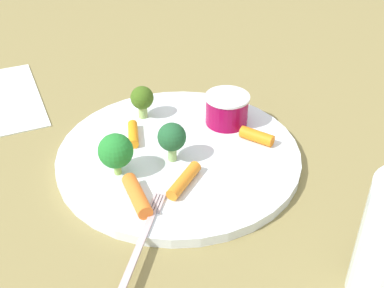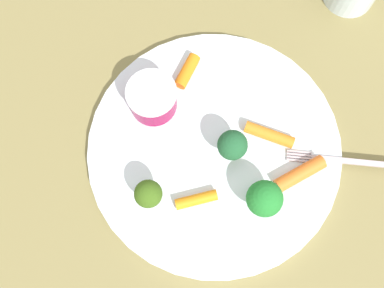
% 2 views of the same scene
% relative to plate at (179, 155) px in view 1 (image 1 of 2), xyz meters
% --- Properties ---
extents(ground_plane, '(2.40, 2.40, 0.00)m').
position_rel_plate_xyz_m(ground_plane, '(0.00, 0.00, -0.01)').
color(ground_plane, olive).
extents(plate, '(0.29, 0.29, 0.01)m').
position_rel_plate_xyz_m(plate, '(0.00, 0.00, 0.00)').
color(plate, white).
rests_on(plate, ground_plane).
extents(sauce_cup, '(0.06, 0.06, 0.04)m').
position_rel_plate_xyz_m(sauce_cup, '(0.02, -0.09, 0.03)').
color(sauce_cup, maroon).
rests_on(sauce_cup, plate).
extents(broccoli_floret_0, '(0.03, 0.03, 0.05)m').
position_rel_plate_xyz_m(broccoli_floret_0, '(-0.01, 0.01, 0.04)').
color(broccoli_floret_0, '#94C074').
rests_on(broccoli_floret_0, plate).
extents(broccoli_floret_1, '(0.03, 0.03, 0.04)m').
position_rel_plate_xyz_m(broccoli_floret_1, '(0.09, -0.00, 0.03)').
color(broccoli_floret_1, '#99BD67').
rests_on(broccoli_floret_1, plate).
extents(broccoli_floret_2, '(0.04, 0.04, 0.05)m').
position_rel_plate_xyz_m(broccoli_floret_2, '(-0.00, 0.08, 0.04)').
color(broccoli_floret_2, '#99BD59').
rests_on(broccoli_floret_2, plate).
extents(carrot_stick_0, '(0.06, 0.03, 0.02)m').
position_rel_plate_xyz_m(carrot_stick_0, '(-0.05, 0.08, 0.01)').
color(carrot_stick_0, orange).
rests_on(carrot_stick_0, plate).
extents(carrot_stick_1, '(0.04, 0.03, 0.01)m').
position_rel_plate_xyz_m(carrot_stick_1, '(-0.03, -0.09, 0.01)').
color(carrot_stick_1, orange).
rests_on(carrot_stick_1, plate).
extents(carrot_stick_2, '(0.04, 0.06, 0.01)m').
position_rel_plate_xyz_m(carrot_stick_2, '(-0.06, 0.03, 0.01)').
color(carrot_stick_2, orange).
rests_on(carrot_stick_2, plate).
extents(carrot_stick_3, '(0.05, 0.03, 0.01)m').
position_rel_plate_xyz_m(carrot_stick_3, '(0.05, 0.03, 0.01)').
color(carrot_stick_3, orange).
rests_on(carrot_stick_3, plate).
extents(fork, '(0.14, 0.14, 0.00)m').
position_rel_plate_xyz_m(fork, '(-0.12, 0.12, 0.01)').
color(fork, '#C0ABB1').
rests_on(fork, plate).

